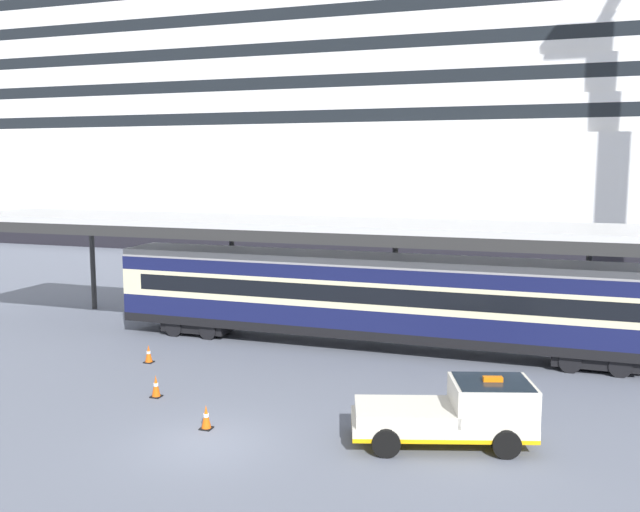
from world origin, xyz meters
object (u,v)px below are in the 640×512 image
object	(u,v)px
cruise_ship	(570,112)
traffic_cone_near	(156,386)
traffic_cone_mid	(206,417)
traffic_cone_far	(149,354)
service_truck	(459,411)
train_carriage	(380,297)

from	to	relation	value
cruise_ship	traffic_cone_near	bearing A→B (deg)	-106.11
traffic_cone_mid	traffic_cone_far	world-z (taller)	traffic_cone_mid
traffic_cone_near	traffic_cone_mid	bearing A→B (deg)	-33.61
traffic_cone_mid	traffic_cone_far	distance (m)	7.91
service_truck	traffic_cone_mid	xyz separation A→B (m)	(-7.50, -1.41, -0.61)
traffic_cone_near	traffic_cone_far	bearing A→B (deg)	126.03
traffic_cone_mid	cruise_ship	bearing A→B (deg)	77.78
cruise_ship	traffic_cone_mid	world-z (taller)	cruise_ship
service_truck	traffic_cone_near	distance (m)	10.59
cruise_ship	traffic_cone_mid	size ratio (longest dim) A/B	227.02
traffic_cone_near	traffic_cone_far	distance (m)	4.37
service_truck	traffic_cone_near	world-z (taller)	service_truck
cruise_ship	traffic_cone_far	world-z (taller)	cruise_ship
train_carriage	service_truck	distance (m)	10.58
traffic_cone_far	cruise_ship	bearing A→B (deg)	69.74
traffic_cone_mid	service_truck	bearing A→B (deg)	10.65
traffic_cone_mid	traffic_cone_near	bearing A→B (deg)	146.39
cruise_ship	service_truck	size ratio (longest dim) A/B	31.19
train_carriage	traffic_cone_mid	bearing A→B (deg)	-104.57
cruise_ship	traffic_cone_near	xyz separation A→B (m)	(-13.95, -48.30, -12.38)
service_truck	traffic_cone_mid	size ratio (longest dim) A/B	7.28
traffic_cone_far	service_truck	bearing A→B (deg)	-17.57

